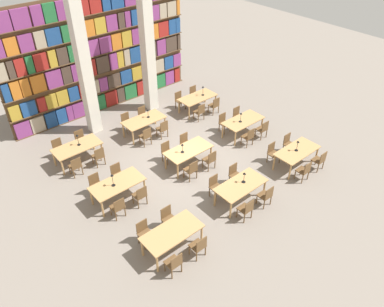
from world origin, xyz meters
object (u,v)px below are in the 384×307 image
at_px(chair_7, 235,174).
at_px(desk_lamp_3, 182,147).
at_px(chair_8, 304,171).
at_px(chair_26, 99,156).
at_px(desk_lamp_2, 112,178).
at_px(chair_13, 96,184).
at_px(reading_table_3, 117,185).
at_px(chair_24, 76,166).
at_px(reading_table_2, 297,152).
at_px(chair_22, 263,129).
at_px(chair_1, 144,232).
at_px(chair_0, 174,263).
at_px(reading_table_5, 243,122).
at_px(chair_15, 118,174).
at_px(desk_lamp_4, 241,116).
at_px(chair_6, 266,195).
at_px(chair_30, 163,128).
at_px(chair_25, 59,148).
at_px(desk_lamp_7, 203,89).
at_px(chair_23, 238,116).
at_px(chair_27, 81,139).
at_px(chair_2, 199,246).
at_px(desk_lamp_0, 244,176).
at_px(pillar_left, 84,69).
at_px(chair_29, 127,122).
at_px(chair_31, 143,115).
at_px(reading_table_6, 77,148).
at_px(desk_lamp_1, 298,144).
at_px(chair_14, 140,195).
at_px(reading_table_4, 188,151).
at_px(chair_28, 146,136).
at_px(chair_3, 168,218).
at_px(pillar_center, 148,50).
at_px(chair_11, 289,143).
at_px(chair_5, 215,186).
at_px(desk_lamp_6, 148,112).
at_px(chair_32, 200,111).
at_px(chair_21, 224,122).
at_px(chair_34, 214,105).
at_px(chair_19, 186,143).
at_px(chair_33, 180,100).
at_px(reading_table_7, 144,121).
at_px(chair_16, 191,169).
at_px(chair_35, 194,94).
at_px(chair_10, 320,160).
at_px(chair_17, 167,152).
at_px(chair_4, 246,209).
at_px(reading_table_1, 241,186).

distance_m(chair_7, desk_lamp_3, 2.28).
distance_m(chair_8, chair_26, 8.00).
bearing_deg(desk_lamp_2, chair_13, 111.59).
relative_size(reading_table_3, chair_24, 2.18).
distance_m(reading_table_2, chair_22, 2.25).
relative_size(chair_1, chair_7, 1.00).
bearing_deg(chair_0, reading_table_5, 28.86).
distance_m(chair_15, desk_lamp_4, 5.89).
height_order(chair_6, chair_30, same).
relative_size(chair_25, chair_30, 1.00).
bearing_deg(desk_lamp_7, reading_table_2, -92.38).
height_order(chair_15, chair_26, same).
height_order(chair_23, chair_26, same).
bearing_deg(chair_27, chair_6, 114.20).
relative_size(chair_2, desk_lamp_0, 1.99).
distance_m(pillar_left, desk_lamp_4, 6.86).
bearing_deg(chair_22, chair_29, 133.87).
xyz_separation_m(chair_1, chair_31, (4.03, 5.92, 0.00)).
height_order(reading_table_6, chair_31, chair_31).
bearing_deg(chair_24, desk_lamp_1, -36.48).
xyz_separation_m(desk_lamp_1, chair_14, (-5.93, 2.13, -0.60)).
relative_size(pillar_left, chair_2, 6.94).
bearing_deg(reading_table_4, desk_lamp_2, 178.99).
xyz_separation_m(chair_8, chair_28, (-3.20, 5.81, 0.00)).
xyz_separation_m(chair_2, chair_3, (0.00, 1.50, 0.00)).
relative_size(pillar_center, chair_11, 6.94).
xyz_separation_m(chair_0, chair_5, (3.18, 1.64, 0.00)).
xyz_separation_m(desk_lamp_0, reading_table_2, (2.99, -0.06, -0.37)).
bearing_deg(pillar_center, chair_31, -139.11).
distance_m(desk_lamp_6, chair_32, 2.58).
relative_size(chair_7, reading_table_5, 0.46).
distance_m(chair_14, chair_21, 5.78).
relative_size(reading_table_2, chair_34, 2.18).
bearing_deg(chair_1, chair_19, -144.50).
relative_size(chair_15, chair_33, 1.00).
height_order(chair_14, reading_table_7, chair_14).
height_order(chair_16, chair_35, same).
bearing_deg(reading_table_6, desk_lamp_1, -42.35).
relative_size(desk_lamp_2, desk_lamp_4, 1.10).
xyz_separation_m(chair_8, chair_21, (0.11, 4.43, 0.00)).
xyz_separation_m(chair_10, chair_17, (-4.20, 4.32, 0.00)).
bearing_deg(chair_3, desk_lamp_1, 173.85).
bearing_deg(chair_3, chair_19, -137.20).
bearing_deg(pillar_left, chair_22, -45.47).
distance_m(reading_table_7, chair_31, 0.91).
bearing_deg(chair_4, chair_14, 129.01).
xyz_separation_m(chair_16, reading_table_6, (-2.76, 3.80, 0.21)).
distance_m(reading_table_1, chair_19, 3.56).
bearing_deg(chair_25, chair_21, 155.84).
bearing_deg(chair_1, desk_lamp_7, -143.79).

